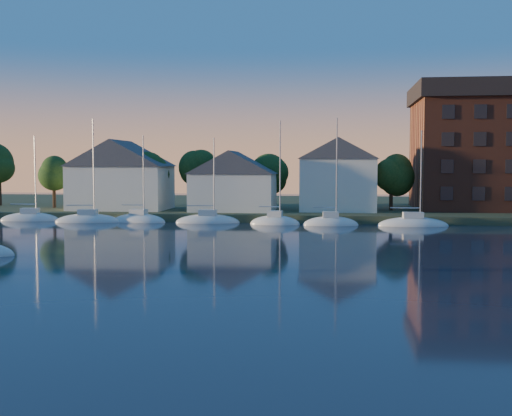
# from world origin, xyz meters

# --- Properties ---
(ground) EXTENTS (260.00, 260.00, 0.00)m
(ground) POSITION_xyz_m (0.00, 0.00, 0.00)
(ground) COLOR black
(ground) RESTS_ON ground
(shoreline_land) EXTENTS (160.00, 50.00, 2.00)m
(shoreline_land) POSITION_xyz_m (0.00, 75.00, 0.00)
(shoreline_land) COLOR #394327
(shoreline_land) RESTS_ON ground
(wooden_dock) EXTENTS (120.00, 3.00, 1.00)m
(wooden_dock) POSITION_xyz_m (0.00, 52.00, 0.00)
(wooden_dock) COLOR brown
(wooden_dock) RESTS_ON ground
(clubhouse_west) EXTENTS (13.65, 9.45, 9.64)m
(clubhouse_west) POSITION_xyz_m (-22.00, 58.00, 5.93)
(clubhouse_west) COLOR white
(clubhouse_west) RESTS_ON shoreline_land
(clubhouse_centre) EXTENTS (11.55, 8.40, 8.08)m
(clubhouse_centre) POSITION_xyz_m (-6.00, 57.00, 5.13)
(clubhouse_centre) COLOR white
(clubhouse_centre) RESTS_ON shoreline_land
(clubhouse_east) EXTENTS (10.50, 8.40, 9.80)m
(clubhouse_east) POSITION_xyz_m (8.00, 59.00, 6.00)
(clubhouse_east) COLOR white
(clubhouse_east) RESTS_ON shoreline_land
(tree_line) EXTENTS (93.40, 5.40, 8.90)m
(tree_line) POSITION_xyz_m (2.00, 63.00, 7.18)
(tree_line) COLOR #3A281A
(tree_line) RESTS_ON shoreline_land
(moored_fleet) EXTENTS (63.50, 2.40, 12.05)m
(moored_fleet) POSITION_xyz_m (-12.00, 49.00, 0.10)
(moored_fleet) COLOR silver
(moored_fleet) RESTS_ON ground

